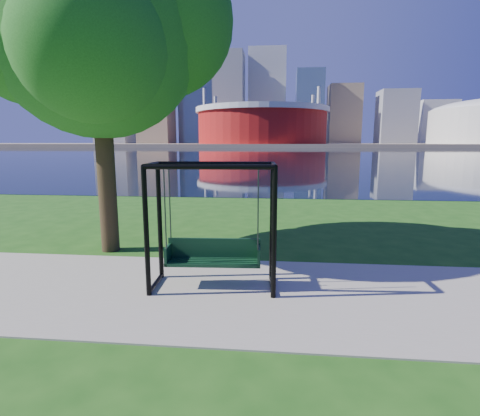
# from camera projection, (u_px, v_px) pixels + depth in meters

# --- Properties ---
(ground) EXTENTS (900.00, 900.00, 0.00)m
(ground) POSITION_uv_depth(u_px,v_px,m) (244.00, 284.00, 7.69)
(ground) COLOR #1E5114
(ground) RESTS_ON ground
(path) EXTENTS (120.00, 4.00, 0.03)m
(path) POSITION_uv_depth(u_px,v_px,m) (242.00, 293.00, 7.20)
(path) COLOR #9E937F
(path) RESTS_ON ground
(river) EXTENTS (900.00, 180.00, 0.02)m
(river) POSITION_uv_depth(u_px,v_px,m) (276.00, 152.00, 107.63)
(river) COLOR black
(river) RESTS_ON ground
(far_bank) EXTENTS (900.00, 228.00, 2.00)m
(far_bank) POSITION_uv_depth(u_px,v_px,m) (278.00, 145.00, 307.35)
(far_bank) COLOR #937F60
(far_bank) RESTS_ON ground
(stadium) EXTENTS (83.00, 83.00, 32.00)m
(stadium) POSITION_uv_depth(u_px,v_px,m) (262.00, 124.00, 236.49)
(stadium) COLOR maroon
(stadium) RESTS_ON far_bank
(skyline) EXTENTS (392.00, 66.00, 96.50)m
(skyline) POSITION_uv_depth(u_px,v_px,m) (273.00, 103.00, 314.86)
(skyline) COLOR gray
(skyline) RESTS_ON far_bank
(swing) EXTENTS (2.50, 1.19, 2.50)m
(swing) POSITION_uv_depth(u_px,v_px,m) (213.00, 229.00, 7.33)
(swing) COLOR black
(swing) RESTS_ON ground
(park_tree) EXTENTS (6.56, 5.93, 8.15)m
(park_tree) POSITION_uv_depth(u_px,v_px,m) (96.00, 28.00, 9.21)
(park_tree) COLOR #2E2314
(park_tree) RESTS_ON ground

